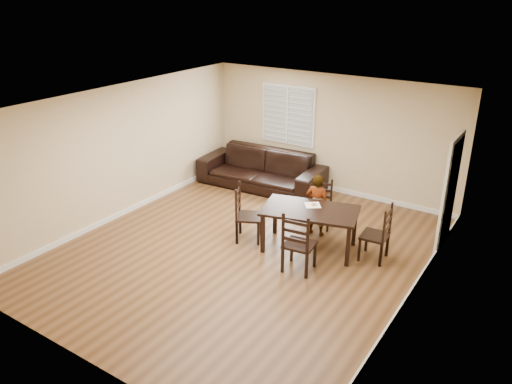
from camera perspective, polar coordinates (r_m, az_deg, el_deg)
ground at (r=9.18m, az=-1.39°, el=-6.65°), size 7.00×7.00×0.00m
room at (r=8.56m, az=-0.63°, el=4.38°), size 6.04×7.04×2.72m
dining_table at (r=8.97m, az=6.20°, el=-2.49°), size 1.87×1.34×0.79m
chair_near at (r=10.03m, az=7.43°, el=-1.40°), size 0.54×0.52×0.96m
chair_far at (r=8.28m, az=4.65°, el=-6.26°), size 0.55×0.52×1.10m
chair_left at (r=9.35m, az=-1.60°, el=-2.64°), size 0.63×0.65×1.09m
chair_right at (r=8.90m, az=14.19°, el=-4.92°), size 0.47×0.50×1.04m
child at (r=9.55m, az=6.98°, el=-1.47°), size 0.48×0.34×1.23m
napkin at (r=9.10m, az=6.49°, el=-1.49°), size 0.38×0.38×0.00m
donut at (r=9.09m, az=6.62°, el=-1.39°), size 0.10×0.10×0.04m
sofa at (r=11.82m, az=0.59°, el=2.61°), size 3.05×1.35×0.87m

